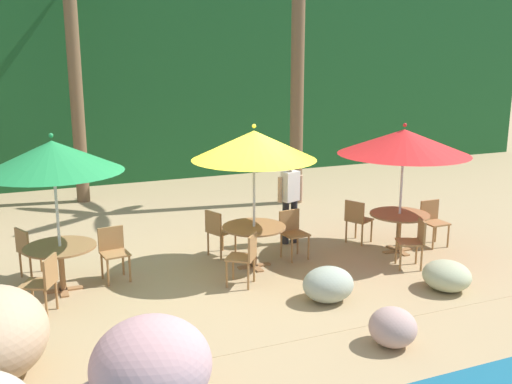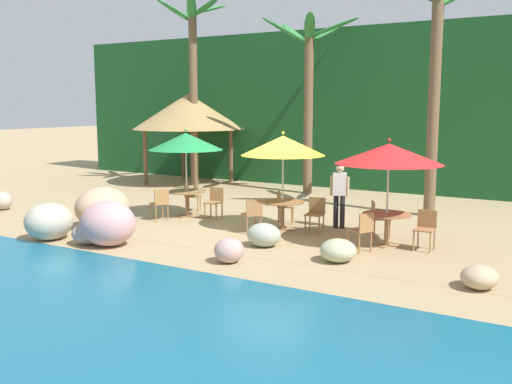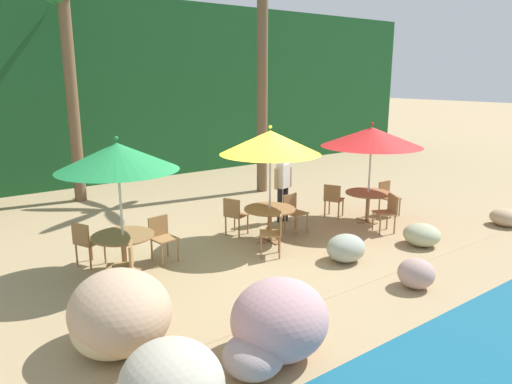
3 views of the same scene
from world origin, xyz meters
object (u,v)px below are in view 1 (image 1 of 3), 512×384
object	(u,v)px
dining_table_green	(61,254)
umbrella_yellow	(254,145)
chair_red_inland	(357,218)
chair_green_left	(44,281)
dining_table_yellow	(254,233)
waiter_in_white	(290,194)
umbrella_red	(404,142)
chair_red_seaward	(432,219)
palm_tree_third	(298,20)
chair_yellow_inland	(218,230)
chair_red_left	(415,239)
dining_table_red	(399,220)
chair_green_seaward	(113,249)
chair_yellow_seaward	(292,230)
palm_tree_second	(73,36)
chair_green_inland	(29,249)
umbrella_green	(53,156)
chair_yellow_left	(246,255)

from	to	relation	value
dining_table_green	umbrella_yellow	size ratio (longest dim) A/B	0.44
dining_table_green	umbrella_yellow	bearing A→B (deg)	-3.20
chair_red_inland	chair_green_left	bearing A→B (deg)	-169.82
chair_red_inland	dining_table_green	bearing A→B (deg)	-177.46
dining_table_yellow	waiter_in_white	world-z (taller)	waiter_in_white
umbrella_red	waiter_in_white	xyz separation A→B (m)	(-1.66, 1.24, -1.10)
chair_red_seaward	chair_red_inland	distance (m)	1.45
dining_table_green	palm_tree_third	distance (m)	7.91
chair_yellow_inland	umbrella_yellow	bearing A→B (deg)	-61.98
chair_red_left	chair_yellow_inland	bearing A→B (deg)	147.69
dining_table_green	chair_red_left	xyz separation A→B (m)	(5.72, -1.29, -0.10)
chair_red_inland	chair_yellow_inland	bearing A→B (deg)	173.14
chair_yellow_inland	dining_table_red	xyz separation A→B (m)	(3.21, -1.05, 0.10)
dining_table_red	palm_tree_third	distance (m)	5.62
palm_tree_third	chair_red_inland	bearing A→B (deg)	-96.09
dining_table_yellow	chair_green_seaward	bearing A→B (deg)	170.96
dining_table_green	dining_table_yellow	bearing A→B (deg)	-3.20
chair_yellow_inland	chair_red_inland	size ratio (longest dim) A/B	1.00
chair_yellow_seaward	palm_tree_second	size ratio (longest dim) A/B	0.14
dining_table_green	chair_red_seaward	bearing A→B (deg)	-3.19
dining_table_red	waiter_in_white	bearing A→B (deg)	143.28
dining_table_green	dining_table_yellow	world-z (taller)	same
dining_table_green	palm_tree_third	world-z (taller)	palm_tree_third
chair_green_inland	dining_table_red	bearing A→B (deg)	-10.66
chair_green_seaward	palm_tree_third	distance (m)	7.27
umbrella_green	chair_yellow_left	distance (m)	3.31
dining_table_green	chair_green_inland	distance (m)	0.86
chair_red_seaward	palm_tree_second	distance (m)	9.22
chair_red_left	dining_table_red	bearing A→B (deg)	71.96
palm_tree_second	umbrella_yellow	bearing A→B (deg)	-70.07
dining_table_red	chair_yellow_left	bearing A→B (deg)	-172.41
chair_red_left	palm_tree_second	world-z (taller)	palm_tree_second
dining_table_green	waiter_in_white	size ratio (longest dim) A/B	0.65
dining_table_yellow	chair_red_inland	bearing A→B (deg)	10.21
dining_table_green	palm_tree_second	xyz separation A→B (m)	(1.00, 5.82, 3.43)
umbrella_green	umbrella_red	size ratio (longest dim) A/B	1.03
chair_green_inland	palm_tree_third	world-z (taller)	palm_tree_third
umbrella_green	chair_yellow_left	bearing A→B (deg)	-18.38
chair_yellow_left	waiter_in_white	size ratio (longest dim) A/B	0.51
umbrella_yellow	waiter_in_white	bearing A→B (deg)	39.42
umbrella_yellow	dining_table_red	size ratio (longest dim) A/B	2.28
waiter_in_white	umbrella_red	bearing A→B (deg)	-36.72
chair_yellow_left	umbrella_red	size ratio (longest dim) A/B	0.36
palm_tree_third	chair_red_seaward	bearing A→B (deg)	-76.89
chair_yellow_inland	chair_red_left	world-z (taller)	same
chair_red_left	dining_table_green	bearing A→B (deg)	167.33
chair_green_seaward	umbrella_red	xyz separation A→B (m)	(5.16, -0.67, 1.57)
chair_yellow_inland	umbrella_red	distance (m)	3.73
chair_yellow_inland	chair_yellow_left	xyz separation A→B (m)	(-0.04, -1.48, 0.00)
dining_table_green	chair_green_seaward	bearing A→B (deg)	13.20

